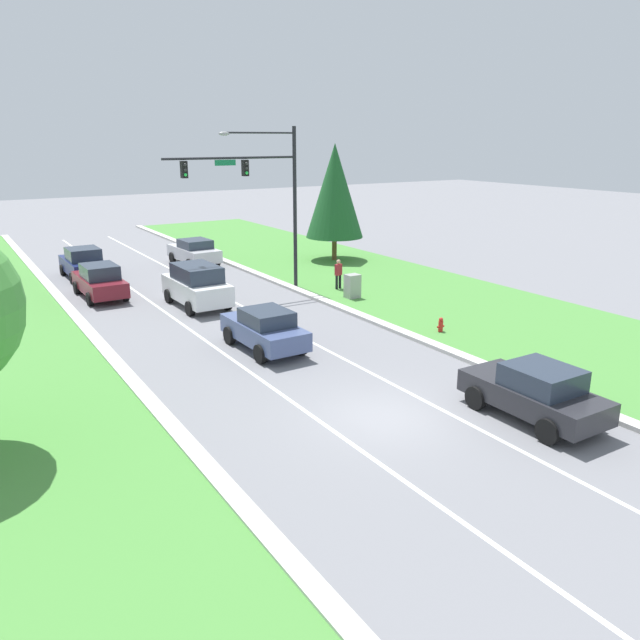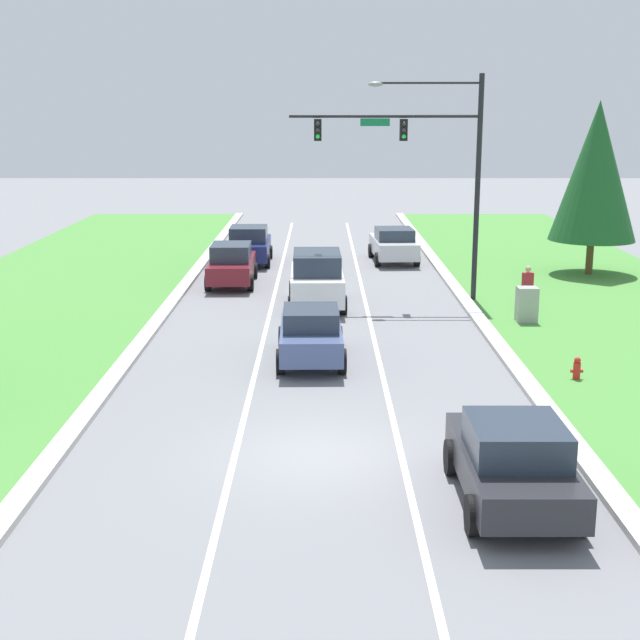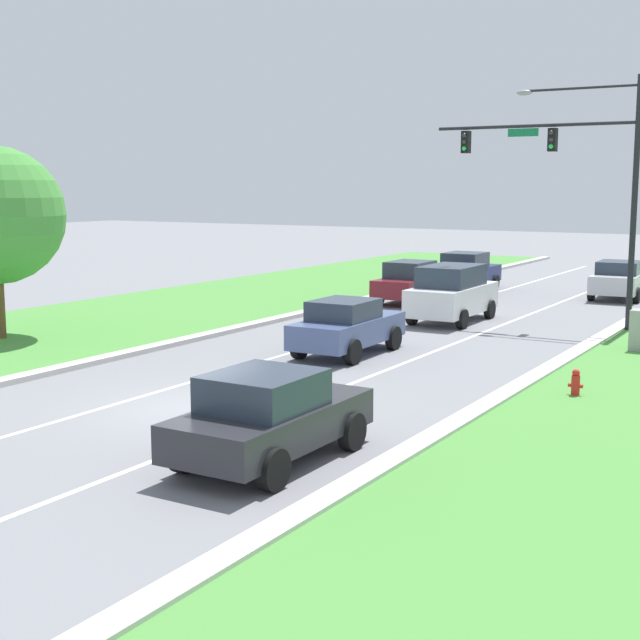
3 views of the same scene
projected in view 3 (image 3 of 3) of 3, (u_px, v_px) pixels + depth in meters
ground_plane at (196, 408)px, 20.03m from camera, size 160.00×160.00×0.00m
curb_strip_right at (426, 441)px, 17.14m from camera, size 0.50×90.00×0.15m
curb_strip_left at (23, 377)px, 22.89m from camera, size 0.50×90.00×0.15m
lane_stripe_inner_left at (136, 398)px, 20.94m from camera, size 0.14×81.00×0.01m
lane_stripe_inner_right at (262, 419)px, 19.11m from camera, size 0.14×81.00×0.01m
traffic_signal_mast at (577, 165)px, 30.58m from camera, size 7.22×0.41×8.58m
slate_blue_sedan at (347, 326)px, 26.26m from camera, size 2.04×4.34×1.66m
navy_sedan at (466, 272)px, 42.55m from camera, size 2.17×4.48×1.82m
charcoal_sedan at (269, 416)px, 15.99m from camera, size 2.10×4.31×1.68m
white_suv at (452, 293)px, 32.59m from camera, size 2.21×4.64×2.08m
burgundy_sedan at (412, 282)px, 38.11m from camera, size 2.05×4.70×1.78m
silver_sedan at (620, 279)px, 39.35m from camera, size 2.31×4.61×1.68m
fire_hydrant at (576, 384)px, 20.90m from camera, size 0.34×0.20×0.70m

